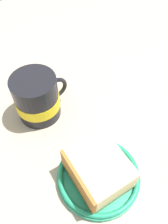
# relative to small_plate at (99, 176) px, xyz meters

# --- Properties ---
(ground_plane) EXTENTS (1.44, 1.44, 0.03)m
(ground_plane) POSITION_rel_small_plate_xyz_m (0.07, 0.04, -0.02)
(ground_plane) COLOR tan
(small_plate) EXTENTS (0.16, 0.16, 0.02)m
(small_plate) POSITION_rel_small_plate_xyz_m (0.00, 0.00, 0.00)
(small_plate) COLOR #1E8C66
(small_plate) RESTS_ON ground_plane
(cake_slice) EXTENTS (0.10, 0.11, 0.06)m
(cake_slice) POSITION_rel_small_plate_xyz_m (-0.00, 0.00, 0.03)
(cake_slice) COLOR #9E662D
(cake_slice) RESTS_ON small_plate
(tea_mug) EXTENTS (0.12, 0.10, 0.11)m
(tea_mug) POSITION_rel_small_plate_xyz_m (-0.01, 0.20, 0.04)
(tea_mug) COLOR black
(tea_mug) RESTS_ON ground_plane
(teaspoon) EXTENTS (0.12, 0.08, 0.01)m
(teaspoon) POSITION_rel_small_plate_xyz_m (0.17, 0.16, -0.01)
(teaspoon) COLOR silver
(teaspoon) RESTS_ON ground_plane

